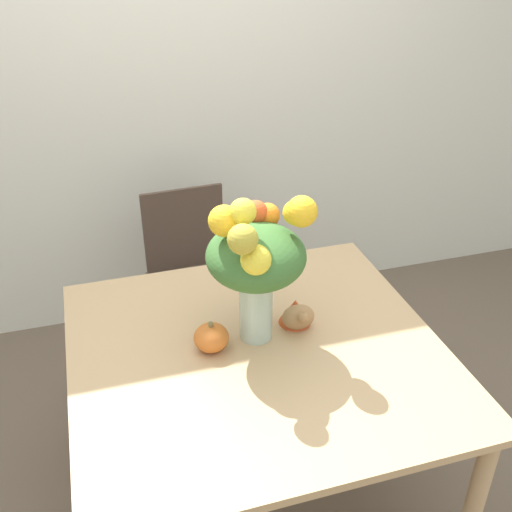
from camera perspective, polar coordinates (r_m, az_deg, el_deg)
name	(u,v)px	position (r m, az deg, el deg)	size (l,w,h in m)	color
ground_plane	(257,495)	(2.59, 0.11, -21.78)	(12.00, 12.00, 0.00)	brown
wall_back	(172,71)	(3.08, -8.01, 17.03)	(8.00, 0.06, 2.70)	silver
dining_table	(257,369)	(2.11, 0.13, -10.68)	(1.25, 1.18, 0.75)	tan
flower_vase	(257,258)	(1.93, 0.07, -0.20)	(0.35, 0.34, 0.54)	#B2CCBC
pumpkin	(211,337)	(2.03, -4.28, -7.74)	(0.12, 0.12, 0.11)	orange
turkey_figurine	(296,314)	(2.14, 3.88, -5.50)	(0.12, 0.16, 0.10)	#A87A4C
dining_chair_near_window	(193,278)	(2.95, -6.03, -2.09)	(0.44, 0.44, 0.89)	#47382D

